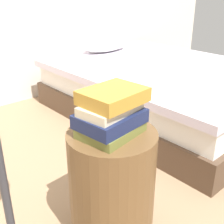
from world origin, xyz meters
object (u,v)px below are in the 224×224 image
bed (160,89)px  book_olive (111,130)px  side_table (112,185)px  book_cream (111,108)px  book_ochre (113,96)px  book_navy (110,118)px

bed → book_olive: size_ratio=7.77×
side_table → book_cream: (-0.01, -0.00, 0.40)m
book_ochre → book_olive: bearing=-156.3°
book_navy → bed: bearing=24.4°
bed → book_cream: size_ratio=7.78×
book_cream → book_olive: bearing=-120.4°
bed → book_navy: 1.61m
book_cream → book_ochre: (0.02, 0.00, 0.05)m
side_table → book_ochre: bearing=29.8°
side_table → book_ochre: (0.01, 0.00, 0.44)m
book_cream → book_navy: bearing=86.6°
side_table → book_navy: size_ratio=2.01×
book_olive → book_navy: size_ratio=0.95×
side_table → book_cream: book_cream is taller
book_navy → book_ochre: bearing=-3.4°
bed → book_navy: bearing=-149.3°
side_table → book_navy: 0.35m
book_ochre → book_navy: bearing=178.4°
bed → book_olive: bed is taller
bed → book_olive: 1.60m
book_olive → book_navy: 0.05m
book_cream → book_ochre: 0.05m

